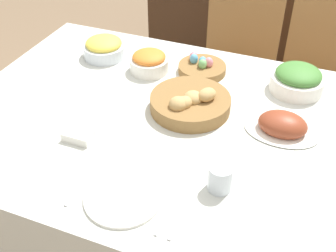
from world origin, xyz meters
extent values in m
plane|color=#7F664C|center=(0.00, 0.00, 0.00)|extent=(12.00, 12.00, 0.00)
cube|color=silver|center=(0.00, 0.00, 0.38)|extent=(1.66, 1.17, 0.76)
cylinder|color=olive|center=(-0.18, 0.66, 0.23)|extent=(0.03, 0.03, 0.46)
cylinder|color=olive|center=(0.20, 0.64, 0.23)|extent=(0.03, 0.03, 0.46)
cylinder|color=olive|center=(-0.17, 1.04, 0.23)|extent=(0.03, 0.03, 0.46)
cylinder|color=olive|center=(0.22, 1.03, 0.23)|extent=(0.03, 0.03, 0.46)
cube|color=olive|center=(0.02, 0.84, 0.47)|extent=(0.44, 0.44, 0.02)
cube|color=olive|center=(0.02, 1.04, 0.73)|extent=(0.42, 0.03, 0.50)
cylinder|color=olive|center=(0.28, 0.65, 0.23)|extent=(0.03, 0.03, 0.46)
cylinder|color=olive|center=(0.29, 1.04, 0.23)|extent=(0.03, 0.03, 0.46)
cube|color=olive|center=(0.48, 0.84, 0.47)|extent=(0.43, 0.43, 0.02)
cube|color=olive|center=(0.48, 1.04, 0.73)|extent=(0.42, 0.03, 0.50)
cube|color=#3D2616|center=(-0.17, 1.65, 0.48)|extent=(1.15, 0.44, 0.96)
cylinder|color=olive|center=(0.04, 0.09, 0.79)|extent=(0.31, 0.31, 0.06)
ellipsoid|color=tan|center=(0.01, 0.02, 0.83)|extent=(0.09, 0.09, 0.06)
ellipsoid|color=tan|center=(0.10, 0.10, 0.84)|extent=(0.09, 0.09, 0.05)
ellipsoid|color=tan|center=(0.05, 0.08, 0.83)|extent=(0.09, 0.09, 0.05)
ellipsoid|color=tan|center=(0.03, 0.03, 0.83)|extent=(0.08, 0.08, 0.05)
cylinder|color=olive|center=(-0.01, 0.37, 0.78)|extent=(0.21, 0.21, 0.03)
ellipsoid|color=pink|center=(0.02, 0.37, 0.82)|extent=(0.04, 0.04, 0.05)
ellipsoid|color=#60B2E0|center=(-0.01, 0.37, 0.81)|extent=(0.03, 0.03, 0.04)
ellipsoid|color=#60B2E0|center=(-0.05, 0.38, 0.82)|extent=(0.04, 0.04, 0.05)
ellipsoid|color=#7FCC7A|center=(0.00, 0.35, 0.82)|extent=(0.04, 0.04, 0.05)
ellipsoid|color=pink|center=(-0.06, 0.40, 0.81)|extent=(0.04, 0.04, 0.05)
ellipsoid|color=white|center=(0.39, 0.08, 0.77)|extent=(0.27, 0.19, 0.01)
ellipsoid|color=brown|center=(0.39, 0.08, 0.80)|extent=(0.17, 0.13, 0.08)
cylinder|color=silver|center=(-0.47, 0.34, 0.79)|extent=(0.19, 0.19, 0.06)
ellipsoid|color=#F4DB4C|center=(-0.47, 0.34, 0.83)|extent=(0.16, 0.16, 0.06)
cylinder|color=white|center=(-0.22, 0.29, 0.79)|extent=(0.17, 0.17, 0.06)
ellipsoid|color=orange|center=(-0.22, 0.29, 0.83)|extent=(0.14, 0.14, 0.05)
cylinder|color=white|center=(0.39, 0.37, 0.80)|extent=(0.22, 0.22, 0.06)
ellipsoid|color=#478438|center=(0.39, 0.37, 0.84)|extent=(0.18, 0.18, 0.06)
cylinder|color=white|center=(0.00, -0.42, 0.77)|extent=(0.24, 0.24, 0.01)
cube|color=silver|center=(-0.14, -0.42, 0.77)|extent=(0.02, 0.18, 0.00)
cube|color=silver|center=(0.15, -0.42, 0.77)|extent=(0.02, 0.18, 0.00)
cube|color=silver|center=(0.18, -0.42, 0.77)|extent=(0.02, 0.18, 0.00)
cylinder|color=silver|center=(0.26, -0.27, 0.81)|extent=(0.08, 0.08, 0.09)
cube|color=white|center=(-0.27, -0.23, 0.78)|extent=(0.10, 0.06, 0.03)
camera|label=1|loc=(0.44, -1.16, 1.72)|focal=45.00mm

